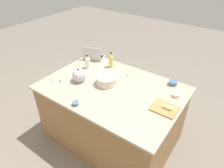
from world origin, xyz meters
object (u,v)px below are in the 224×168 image
object	(u,v)px
laptop	(93,56)
butter_stick_left	(167,108)
bottle_vinegar	(88,63)
kettle	(79,76)
mixing_bowl_large	(106,80)
ramekin_small	(75,104)
ramekin_medium	(176,95)
bottle_oil	(111,61)
cutting_board	(165,108)
ramekin_wide	(173,83)

from	to	relation	value
laptop	butter_stick_left	size ratio (longest dim) A/B	3.32
bottle_vinegar	kettle	world-z (taller)	bottle_vinegar
mixing_bowl_large	kettle	size ratio (longest dim) A/B	1.26
butter_stick_left	laptop	bearing A→B (deg)	-18.61
ramekin_small	kettle	bearing A→B (deg)	-51.84
laptop	bottle_vinegar	bearing A→B (deg)	114.46
butter_stick_left	ramekin_medium	world-z (taller)	butter_stick_left
bottle_oil	cutting_board	bearing A→B (deg)	157.56
kettle	butter_stick_left	distance (m)	1.20
cutting_board	ramekin_wide	size ratio (longest dim) A/B	2.59
butter_stick_left	bottle_oil	bearing A→B (deg)	-21.87
kettle	cutting_board	distance (m)	1.17
kettle	cutting_board	bearing A→B (deg)	-173.73
kettle	cutting_board	world-z (taller)	kettle
laptop	kettle	distance (m)	0.68
laptop	kettle	world-z (taller)	laptop
bottle_oil	butter_stick_left	xyz separation A→B (m)	(-1.07, 0.43, -0.06)
laptop	ramekin_wide	distance (m)	1.32
mixing_bowl_large	ramekin_wide	world-z (taller)	mixing_bowl_large
laptop	ramekin_medium	xyz separation A→B (m)	(-1.45, 0.20, -0.03)
bottle_oil	ramekin_small	size ratio (longest dim) A/B	3.04
ramekin_medium	ramekin_small	bearing A→B (deg)	42.99
bottle_oil	ramekin_small	xyz separation A→B (m)	(-0.19, 0.95, -0.08)
bottle_vinegar	ramekin_small	xyz separation A→B (m)	(-0.45, 0.73, -0.06)
bottle_oil	ramekin_wide	bearing A→B (deg)	-174.93
butter_stick_left	ramekin_medium	distance (m)	0.29
mixing_bowl_large	kettle	world-z (taller)	kettle
bottle_vinegar	cutting_board	size ratio (longest dim) A/B	0.73
ramekin_medium	mixing_bowl_large	bearing A→B (deg)	17.61
laptop	mixing_bowl_large	distance (m)	0.77
mixing_bowl_large	ramekin_wide	distance (m)	0.86
laptop	ramekin_wide	world-z (taller)	laptop
kettle	cutting_board	xyz separation A→B (m)	(-1.16, -0.13, -0.07)
ramekin_small	ramekin_medium	bearing A→B (deg)	-137.01
mixing_bowl_large	laptop	bearing A→B (deg)	-37.44
ramekin_medium	ramekin_wide	world-z (taller)	ramekin_wide
mixing_bowl_large	ramekin_wide	bearing A→B (deg)	-145.42
mixing_bowl_large	ramekin_small	distance (m)	0.55
butter_stick_left	ramekin_small	bearing A→B (deg)	30.61
laptop	ramekin_small	bearing A→B (deg)	119.80
ramekin_small	ramekin_wide	xyz separation A→B (m)	(-0.74, -1.03, 0.01)
kettle	butter_stick_left	xyz separation A→B (m)	(-1.19, -0.13, -0.04)
mixing_bowl_large	bottle_oil	world-z (taller)	bottle_oil
laptop	cutting_board	world-z (taller)	laptop
bottle_oil	ramekin_small	bearing A→B (deg)	101.29
bottle_oil	cutting_board	size ratio (longest dim) A/B	0.84
ramekin_small	bottle_oil	bearing A→B (deg)	-78.71
mixing_bowl_large	bottle_vinegar	bearing A→B (deg)	-21.04
bottle_vinegar	butter_stick_left	world-z (taller)	bottle_vinegar
kettle	bottle_vinegar	bearing A→B (deg)	-67.08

